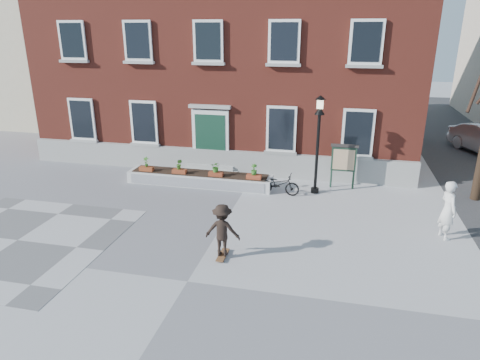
% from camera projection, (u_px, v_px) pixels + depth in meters
% --- Properties ---
extents(ground, '(100.00, 100.00, 0.00)m').
position_uv_depth(ground, '(187.00, 281.00, 11.25)').
color(ground, '#A1A1A4').
rests_on(ground, ground).
extents(checker_patch, '(6.00, 6.00, 0.01)m').
position_uv_depth(checker_patch, '(17.00, 240.00, 13.44)').
color(checker_patch, '#5D5C5F').
rests_on(checker_patch, ground).
extents(distant_building, '(10.00, 12.00, 13.00)m').
position_uv_depth(distant_building, '(43.00, 26.00, 31.27)').
color(distant_building, beige).
rests_on(distant_building, ground).
extents(bicycle, '(1.70, 0.70, 0.87)m').
position_uv_depth(bicycle, '(279.00, 184.00, 17.06)').
color(bicycle, black).
rests_on(bicycle, ground).
extents(bystander, '(0.66, 0.81, 1.90)m').
position_uv_depth(bystander, '(448.00, 210.00, 13.31)').
color(bystander, silver).
rests_on(bystander, ground).
extents(brick_building, '(18.40, 10.85, 12.60)m').
position_uv_depth(brick_building, '(236.00, 29.00, 22.41)').
color(brick_building, maroon).
rests_on(brick_building, ground).
extents(planter_assembly, '(6.20, 1.12, 1.15)m').
position_uv_depth(planter_assembly, '(200.00, 178.00, 18.16)').
color(planter_assembly, silver).
rests_on(planter_assembly, ground).
extents(lamp_post, '(0.40, 0.40, 3.93)m').
position_uv_depth(lamp_post, '(318.00, 131.00, 16.53)').
color(lamp_post, black).
rests_on(lamp_post, ground).
extents(notice_board, '(1.10, 0.16, 1.87)m').
position_uv_depth(notice_board, '(344.00, 159.00, 17.46)').
color(notice_board, '#1A3527').
rests_on(notice_board, ground).
extents(skateboarder, '(1.03, 0.78, 1.64)m').
position_uv_depth(skateboarder, '(222.00, 230.00, 12.20)').
color(skateboarder, brown).
rests_on(skateboarder, ground).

